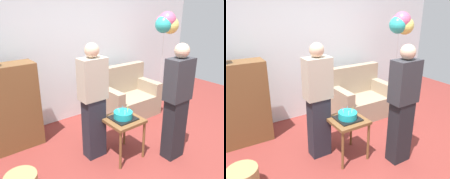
% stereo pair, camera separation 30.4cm
% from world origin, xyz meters
% --- Properties ---
extents(ground_plane, '(8.00, 8.00, 0.00)m').
position_xyz_m(ground_plane, '(0.00, 0.00, 0.00)').
color(ground_plane, maroon).
extents(wall_back, '(6.00, 0.10, 2.70)m').
position_xyz_m(wall_back, '(0.00, 2.05, 1.35)').
color(wall_back, silver).
rests_on(wall_back, ground_plane).
extents(couch, '(1.10, 0.70, 0.96)m').
position_xyz_m(couch, '(0.78, 1.45, 0.34)').
color(couch, gray).
rests_on(couch, ground_plane).
extents(bookshelf, '(0.80, 0.36, 1.62)m').
position_xyz_m(bookshelf, '(-1.35, 1.61, 0.67)').
color(bookshelf, brown).
rests_on(bookshelf, ground_plane).
extents(side_table, '(0.48, 0.48, 0.60)m').
position_xyz_m(side_table, '(-0.18, 0.44, 0.51)').
color(side_table, brown).
rests_on(side_table, ground_plane).
extents(birthday_cake, '(0.32, 0.32, 0.17)m').
position_xyz_m(birthday_cake, '(-0.18, 0.44, 0.65)').
color(birthday_cake, black).
rests_on(birthday_cake, side_table).
extents(person_blowing_candles, '(0.36, 0.22, 1.63)m').
position_xyz_m(person_blowing_candles, '(-0.48, 0.70, 0.83)').
color(person_blowing_candles, '#23232D').
rests_on(person_blowing_candles, ground_plane).
extents(person_holding_cake, '(0.36, 0.22, 1.63)m').
position_xyz_m(person_holding_cake, '(0.39, 0.01, 0.83)').
color(person_holding_cake, black).
rests_on(person_holding_cake, ground_plane).
extents(handbag, '(0.28, 0.14, 0.20)m').
position_xyz_m(handbag, '(1.31, 0.66, 0.10)').
color(handbag, '#473328').
rests_on(handbag, ground_plane).
extents(balloon_bunch, '(0.45, 0.45, 1.96)m').
position_xyz_m(balloon_bunch, '(1.47, 1.20, 1.75)').
color(balloon_bunch, silver).
rests_on(balloon_bunch, ground_plane).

